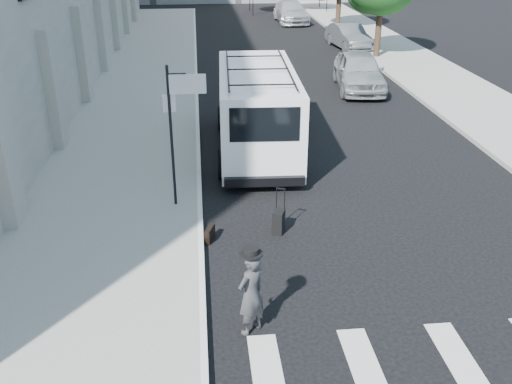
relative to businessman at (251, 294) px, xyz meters
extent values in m
plane|color=black|center=(1.16, 1.76, -0.80)|extent=(120.00, 120.00, 0.00)
cube|color=gray|center=(-3.09, 17.76, -0.72)|extent=(4.50, 48.00, 0.15)
cube|color=gray|center=(10.16, 21.76, -0.72)|extent=(4.00, 56.00, 0.15)
cylinder|color=black|center=(-1.44, 4.96, 1.10)|extent=(0.07, 0.07, 3.50)
cube|color=white|center=(-1.44, 4.98, 1.95)|extent=(0.30, 0.03, 0.42)
cube|color=white|center=(-0.99, 4.96, 2.40)|extent=(0.85, 0.06, 0.45)
cylinder|color=black|center=(8.76, 21.76, 0.60)|extent=(0.32, 0.32, 2.80)
cylinder|color=black|center=(8.76, 30.76, 0.60)|extent=(0.32, 0.32, 2.80)
cylinder|color=black|center=(3.76, 38.36, 0.30)|extent=(0.06, 0.06, 2.20)
cylinder|color=black|center=(6.56, 38.36, 0.30)|extent=(0.06, 0.06, 2.20)
cylinder|color=black|center=(6.96, 38.86, 0.30)|extent=(0.06, 0.06, 2.20)
imported|color=#333234|center=(0.00, 0.00, 0.00)|extent=(0.69, 0.66, 1.59)
cube|color=black|center=(-0.63, 3.27, -0.63)|extent=(0.26, 0.46, 0.34)
cube|color=black|center=(0.97, 3.51, -0.52)|extent=(0.36, 0.44, 0.55)
cylinder|color=black|center=(0.94, 3.70, -0.01)|extent=(0.02, 0.02, 0.52)
cylinder|color=black|center=(1.12, 3.63, -0.01)|extent=(0.02, 0.02, 0.52)
cube|color=black|center=(1.03, 3.67, 0.25)|extent=(0.21, 0.10, 0.03)
cube|color=white|center=(1.02, 8.73, 0.59)|extent=(2.51, 6.18, 2.37)
cube|color=white|center=(1.16, 12.06, 0.05)|extent=(2.18, 1.10, 1.24)
cube|color=black|center=(0.89, 5.71, 1.12)|extent=(1.81, 0.17, 0.90)
cylinder|color=black|center=(0.03, 10.92, -0.37)|extent=(0.35, 0.87, 0.86)
cylinder|color=black|center=(2.18, 10.83, -0.37)|extent=(0.35, 0.87, 0.86)
cylinder|color=black|center=(-0.14, 6.75, -0.37)|extent=(0.35, 0.87, 0.86)
cylinder|color=black|center=(2.00, 6.66, -0.37)|extent=(0.35, 0.87, 0.86)
imported|color=#A3A6AB|center=(6.16, 15.78, 0.00)|extent=(2.42, 4.88, 1.60)
imported|color=#55595D|center=(7.96, 24.69, -0.11)|extent=(1.97, 4.29, 1.36)
imported|color=#ABADB3|center=(6.16, 34.52, -0.05)|extent=(2.20, 5.16, 1.48)
camera|label=1|loc=(-0.74, -8.06, 5.74)|focal=40.00mm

